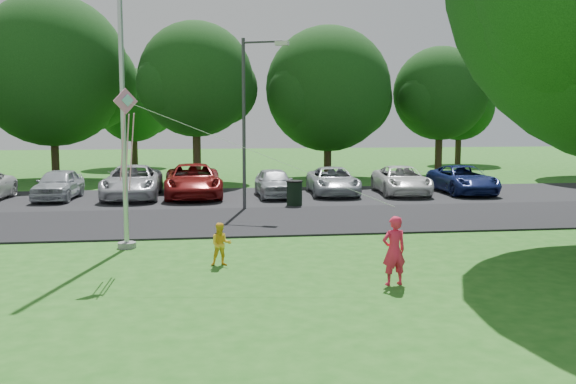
{
  "coord_description": "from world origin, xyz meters",
  "views": [
    {
      "loc": [
        -1.52,
        -12.78,
        3.6
      ],
      "look_at": [
        0.84,
        4.0,
        1.6
      ],
      "focal_mm": 40.0,
      "sensor_mm": 36.0,
      "label": 1
    }
  ],
  "objects": [
    {
      "name": "ground",
      "position": [
        0.0,
        0.0,
        0.0
      ],
      "size": [
        120.0,
        120.0,
        0.0
      ],
      "primitive_type": "plane",
      "color": "#24681B",
      "rests_on": "ground"
    },
    {
      "name": "street_lamp",
      "position": [
        0.47,
        11.65,
        3.92
      ],
      "size": [
        1.72,
        0.91,
        6.53
      ],
      "rotation": [
        0.0,
        0.0,
        -0.43
      ],
      "color": "#3F3F44",
      "rests_on": "ground"
    },
    {
      "name": "park_road",
      "position": [
        0.0,
        9.0,
        0.03
      ],
      "size": [
        60.0,
        6.0,
        0.06
      ],
      "primitive_type": "cube",
      "color": "black",
      "rests_on": "ground"
    },
    {
      "name": "woman",
      "position": [
        2.59,
        0.22,
        0.75
      ],
      "size": [
        0.6,
        0.45,
        1.5
      ],
      "primitive_type": "imported",
      "rotation": [
        0.0,
        0.0,
        3.32
      ],
      "color": "#F42047",
      "rests_on": "ground"
    },
    {
      "name": "kite",
      "position": [
        -3.01,
        2.38,
        3.47
      ],
      "size": [
        6.01,
        2.48,
        2.61
      ],
      "rotation": [
        0.0,
        0.0,
        0.54
      ],
      "color": "pink",
      "rests_on": "ground"
    },
    {
      "name": "horizon_trees",
      "position": [
        4.06,
        33.88,
        4.3
      ],
      "size": [
        77.46,
        7.2,
        7.02
      ],
      "color": "#332316",
      "rests_on": "ground"
    },
    {
      "name": "child_yellow",
      "position": [
        -1.01,
        2.53,
        0.53
      ],
      "size": [
        0.52,
        0.41,
        1.05
      ],
      "primitive_type": "imported",
      "rotation": [
        0.0,
        0.0,
        0.03
      ],
      "color": "yellow",
      "rests_on": "ground"
    },
    {
      "name": "trash_can",
      "position": [
        2.28,
        12.42,
        0.53
      ],
      "size": [
        0.66,
        0.66,
        1.05
      ],
      "rotation": [
        0.0,
        0.0,
        -0.08
      ],
      "color": "black",
      "rests_on": "ground"
    },
    {
      "name": "parking_strip",
      "position": [
        0.0,
        15.5,
        0.03
      ],
      "size": [
        42.0,
        7.0,
        0.06
      ],
      "primitive_type": "cube",
      "color": "black",
      "rests_on": "ground"
    },
    {
      "name": "flagpole",
      "position": [
        -3.5,
        5.0,
        4.17
      ],
      "size": [
        0.5,
        0.5,
        10.0
      ],
      "color": "#B7BABF",
      "rests_on": "ground"
    },
    {
      "name": "tree_row",
      "position": [
        1.59,
        24.23,
        5.71
      ],
      "size": [
        64.35,
        11.94,
        10.88
      ],
      "color": "#332316",
      "rests_on": "ground"
    },
    {
      "name": "parked_cars",
      "position": [
        0.06,
        15.54,
        0.73
      ],
      "size": [
        23.51,
        5.32,
        1.46
      ],
      "color": "silver",
      "rests_on": "ground"
    }
  ]
}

